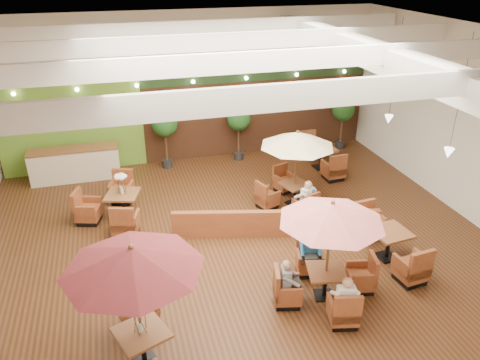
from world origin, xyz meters
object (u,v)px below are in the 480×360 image
object	(u,v)px
service_counter	(75,164)
table_1	(330,233)
table_5	(321,158)
booth_divider	(276,224)
topiary_1	(239,121)
table_4	(388,245)
diner_4	(306,195)
topiary_0	(165,126)
topiary_2	(343,112)
table_3	(114,205)
diner_0	(345,296)
diner_1	(310,248)
diner_2	(288,277)
diner_3	(306,196)
table_2	(295,152)
table_0	(134,276)

from	to	relation	value
service_counter	table_1	bearing A→B (deg)	-54.76
table_1	table_5	size ratio (longest dim) A/B	0.94
booth_divider	topiary_1	world-z (taller)	topiary_1
table_4	diner_4	distance (m)	2.82
service_counter	topiary_0	xyz separation A→B (m)	(3.22, 0.20, 1.02)
table_5	topiary_2	size ratio (longest dim) A/B	1.33
booth_divider	diner_4	size ratio (longest dim) A/B	7.35
service_counter	table_3	size ratio (longest dim) A/B	1.03
diner_0	diner_1	size ratio (longest dim) A/B	1.03
topiary_2	diner_0	size ratio (longest dim) A/B	2.65
diner_2	diner_3	bearing A→B (deg)	162.69
table_3	topiary_2	bearing A→B (deg)	37.55
table_1	topiary_1	distance (m)	8.34
table_1	table_3	distance (m)	6.85
table_1	diner_4	bearing A→B (deg)	87.43
topiary_2	diner_0	xyz separation A→B (m)	(-4.56, -9.26, -0.79)
table_2	table_4	bearing A→B (deg)	-87.91
table_4	diner_0	distance (m)	2.96
diner_3	diner_4	world-z (taller)	diner_4
booth_divider	topiary_0	xyz separation A→B (m)	(-2.30, 5.59, 1.20)
table_3	table_5	size ratio (longest dim) A/B	1.05
booth_divider	table_4	xyz separation A→B (m)	(2.47, -1.77, -0.01)
table_3	booth_divider	bearing A→B (deg)	-9.91
service_counter	diner_2	xyz separation A→B (m)	(4.82, -8.13, 0.14)
service_counter	table_0	bearing A→B (deg)	-80.35
table_2	topiary_1	world-z (taller)	table_2
booth_divider	topiary_0	bearing A→B (deg)	126.58
topiary_2	diner_4	xyz separation A→B (m)	(-3.58, -4.86, -0.79)
table_5	diner_4	world-z (taller)	diner_4
topiary_0	diner_1	xyz separation A→B (m)	(2.52, -7.41, -0.86)
table_4	topiary_2	size ratio (longest dim) A/B	1.34
topiary_1	topiary_0	bearing A→B (deg)	-180.00
table_1	table_2	size ratio (longest dim) A/B	1.01
diner_2	diner_3	size ratio (longest dim) A/B	0.96
diner_2	topiary_0	bearing A→B (deg)	-157.72
booth_divider	diner_4	distance (m)	1.45
table_1	table_4	xyz separation A→B (m)	(2.24, 0.98, -1.34)
table_2	diner_1	distance (m)	3.73
table_0	diner_0	size ratio (longest dim) A/B	3.67
diner_4	table_0	bearing A→B (deg)	-161.57
table_0	table_4	size ratio (longest dim) A/B	1.03
topiary_2	diner_3	bearing A→B (deg)	-126.40
table_0	table_1	distance (m)	4.32
topiary_1	table_0	bearing A→B (deg)	-115.86
booth_divider	diner_4	bearing A→B (deg)	45.42
table_3	topiary_2	distance (m)	9.77
service_counter	booth_divider	world-z (taller)	service_counter
diner_0	diner_4	xyz separation A→B (m)	(0.98, 4.40, 0.00)
table_1	table_4	size ratio (longest dim) A/B	0.92
service_counter	table_5	bearing A→B (deg)	-9.24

